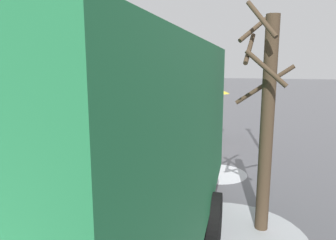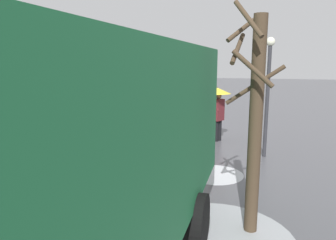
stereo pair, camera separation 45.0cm
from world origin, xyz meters
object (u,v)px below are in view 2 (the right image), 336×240
(shopping_cart_vendor, at_px, (182,130))
(street_lamp, at_px, (268,85))
(hand_dolly_boxes, at_px, (154,129))
(pedestrian_black_side, at_px, (192,100))
(pedestrian_pink_side, at_px, (218,101))
(cargo_van_parked_right, at_px, (95,104))
(pedestrian_white_side, at_px, (155,102))
(bare_tree_near, at_px, (254,120))
(box_truck_background, at_px, (76,162))

(shopping_cart_vendor, xyz_separation_m, street_lamp, (-2.96, 0.73, 1.80))
(hand_dolly_boxes, xyz_separation_m, pedestrian_black_side, (-1.24, -1.37, 0.99))
(shopping_cart_vendor, bearing_deg, pedestrian_pink_side, -142.39)
(cargo_van_parked_right, bearing_deg, pedestrian_pink_side, 171.27)
(pedestrian_white_side, xyz_separation_m, bare_tree_near, (-3.61, 5.84, 0.55))
(pedestrian_pink_side, xyz_separation_m, bare_tree_near, (-1.32, 6.62, 0.54))
(shopping_cart_vendor, height_order, pedestrian_white_side, pedestrian_white_side)
(box_truck_background, xyz_separation_m, street_lamp, (-2.52, -7.43, 0.43))
(pedestrian_white_side, height_order, bare_tree_near, bare_tree_near)
(box_truck_background, xyz_separation_m, bare_tree_near, (-2.09, -2.48, 0.18))
(pedestrian_black_side, xyz_separation_m, bare_tree_near, (-2.38, 7.00, 0.55))
(pedestrian_white_side, relative_size, bare_tree_near, 0.52)
(cargo_van_parked_right, height_order, pedestrian_black_side, cargo_van_parked_right)
(cargo_van_parked_right, xyz_separation_m, shopping_cart_vendor, (-4.45, 1.80, -0.61))
(box_truck_background, height_order, hand_dolly_boxes, box_truck_background)
(shopping_cart_vendor, bearing_deg, pedestrian_white_side, -8.15)
(box_truck_background, bearing_deg, bare_tree_near, -130.18)
(bare_tree_near, bearing_deg, shopping_cart_vendor, -65.99)
(hand_dolly_boxes, xyz_separation_m, street_lamp, (-4.05, 0.67, 1.79))
(pedestrian_pink_side, height_order, bare_tree_near, bare_tree_near)
(box_truck_background, distance_m, pedestrian_black_side, 9.49)
(pedestrian_pink_side, bearing_deg, cargo_van_parked_right, -8.73)
(bare_tree_near, bearing_deg, hand_dolly_boxes, -57.24)
(box_truck_background, height_order, pedestrian_black_side, box_truck_background)
(pedestrian_black_side, bearing_deg, shopping_cart_vendor, 83.43)
(bare_tree_near, height_order, street_lamp, bare_tree_near)
(hand_dolly_boxes, bearing_deg, shopping_cart_vendor, -176.93)
(pedestrian_white_side, bearing_deg, shopping_cart_vendor, 171.85)
(hand_dolly_boxes, relative_size, pedestrian_black_side, 0.61)
(cargo_van_parked_right, height_order, street_lamp, street_lamp)
(shopping_cart_vendor, relative_size, street_lamp, 0.26)
(hand_dolly_boxes, distance_m, pedestrian_black_side, 2.10)
(pedestrian_pink_side, height_order, pedestrian_white_side, same)
(cargo_van_parked_right, height_order, pedestrian_white_side, cargo_van_parked_right)
(bare_tree_near, relative_size, street_lamp, 1.08)
(cargo_van_parked_right, height_order, shopping_cart_vendor, cargo_van_parked_right)
(box_truck_background, height_order, pedestrian_pink_side, box_truck_background)
(pedestrian_pink_side, bearing_deg, street_lamp, 136.40)
(pedestrian_white_side, distance_m, street_lamp, 4.22)
(box_truck_background, height_order, street_lamp, street_lamp)
(box_truck_background, height_order, bare_tree_near, bare_tree_near)
(box_truck_background, distance_m, shopping_cart_vendor, 8.29)
(box_truck_background, relative_size, bare_tree_near, 2.00)
(box_truck_background, distance_m, pedestrian_white_side, 8.46)
(cargo_van_parked_right, height_order, pedestrian_pink_side, cargo_van_parked_right)
(pedestrian_white_side, bearing_deg, hand_dolly_boxes, 87.83)
(hand_dolly_boxes, bearing_deg, pedestrian_white_side, -92.17)
(street_lamp, bearing_deg, cargo_van_parked_right, -18.89)
(shopping_cart_vendor, distance_m, street_lamp, 3.55)
(pedestrian_white_side, bearing_deg, pedestrian_pink_side, -161.22)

